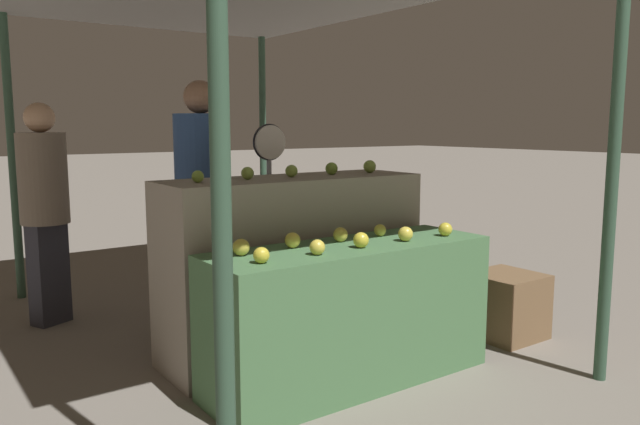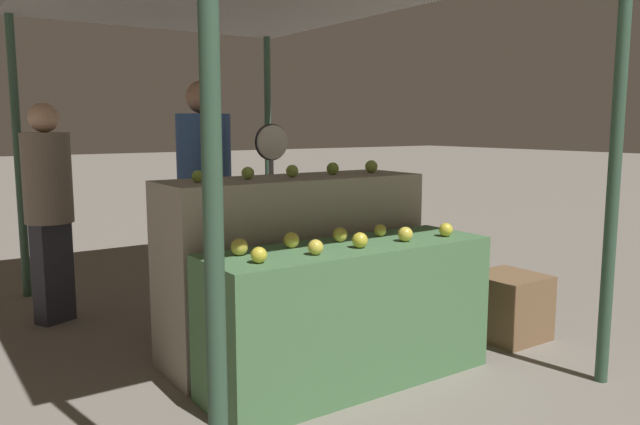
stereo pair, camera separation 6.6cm
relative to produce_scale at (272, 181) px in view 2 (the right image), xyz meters
name	(u,v)px [view 2 (the right image)]	position (x,y,z in m)	size (l,w,h in m)	color
ground_plane	(349,381)	(-0.17, -1.16, -1.07)	(60.00, 60.00, 0.00)	gray
market_canopy	(256,4)	(-0.17, -0.11, 1.20)	(2.61, 4.05, 2.41)	#33513D
display_counter_front	(349,314)	(-0.17, -1.16, -0.67)	(1.71, 0.55, 0.80)	#4C7A4C
display_counter_back	(293,265)	(-0.17, -0.56, -0.49)	(1.71, 0.55, 1.14)	gray
apple_front_0	(259,255)	(-0.82, -1.27, -0.22)	(0.08, 0.08, 0.08)	gold
apple_front_1	(316,247)	(-0.48, -1.27, -0.22)	(0.08, 0.08, 0.08)	yellow
apple_front_2	(360,240)	(-0.18, -1.26, -0.22)	(0.09, 0.09, 0.09)	gold
apple_front_3	(405,234)	(0.16, -1.25, -0.22)	(0.09, 0.09, 0.09)	yellow
apple_front_4	(446,230)	(0.47, -1.27, -0.22)	(0.08, 0.08, 0.08)	gold
apple_front_5	(239,247)	(-0.81, -1.06, -0.22)	(0.09, 0.09, 0.09)	gold
apple_front_6	(291,240)	(-0.48, -1.04, -0.22)	(0.09, 0.09, 0.09)	yellow
apple_front_7	(340,235)	(-0.16, -1.05, -0.22)	(0.08, 0.08, 0.08)	gold
apple_front_8	(380,230)	(0.15, -1.04, -0.23)	(0.07, 0.07, 0.07)	gold
apple_back_0	(198,176)	(-0.82, -0.56, 0.11)	(0.07, 0.07, 0.07)	#84AD3D
apple_back_1	(248,173)	(-0.49, -0.56, 0.12)	(0.08, 0.08, 0.08)	#8EB247
apple_back_2	(292,171)	(-0.18, -0.56, 0.12)	(0.08, 0.08, 0.08)	#8EB247
apple_back_3	(333,169)	(0.14, -0.55, 0.12)	(0.08, 0.08, 0.08)	#7AA338
apple_back_4	(371,167)	(0.46, -0.57, 0.12)	(0.09, 0.09, 0.09)	#8EB247
produce_scale	(272,181)	(0.00, 0.00, 0.00)	(0.26, 0.20, 1.48)	#99999E
person_vendor_at_scale	(205,187)	(-0.41, 0.27, -0.04)	(0.47, 0.47, 1.78)	#2D2D38
person_customer_left	(48,198)	(-1.33, 0.98, -0.12)	(0.46, 0.46, 1.63)	#2D2D38
wooden_crate_side	(508,306)	(1.19, -1.18, -0.84)	(0.45, 0.45, 0.45)	brown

